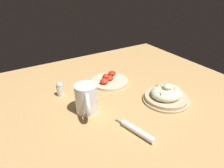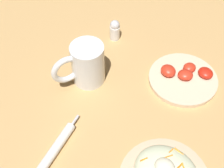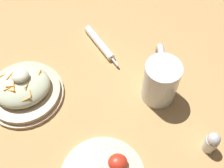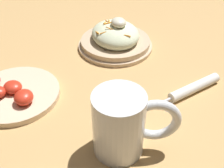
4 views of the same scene
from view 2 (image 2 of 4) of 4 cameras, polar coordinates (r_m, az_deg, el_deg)
The scene contains 5 objects.
ground_plane at distance 0.86m, azimuth 0.14°, elevation -7.27°, with size 1.43×1.43×0.00m, color tan.
beer_mug at distance 0.91m, azimuth -4.68°, elevation 3.31°, with size 0.10×0.16×0.13m.
napkin_roll at distance 0.82m, azimuth -10.15°, elevation -11.36°, with size 0.06×0.18×0.02m.
tomato_plate at distance 0.97m, azimuth 12.94°, elevation 1.19°, with size 0.21×0.21×0.04m.
salt_shaker at distance 1.06m, azimuth 0.52°, elevation 9.88°, with size 0.03×0.03×0.07m.
Camera 2 is at (0.30, -0.35, 0.73)m, focal length 50.01 mm.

